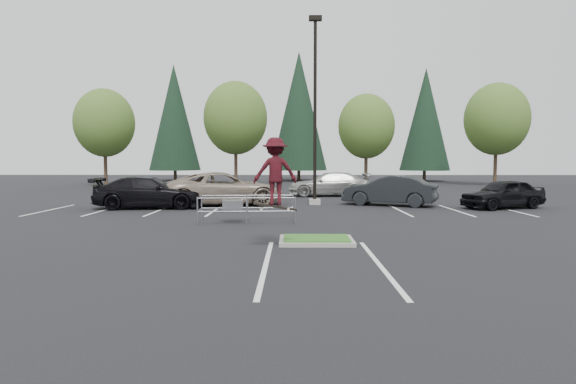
{
  "coord_description": "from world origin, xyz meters",
  "views": [
    {
      "loc": [
        -0.71,
        -14.27,
        2.52
      ],
      "look_at": [
        -0.86,
        1.5,
        1.42
      ],
      "focal_mm": 30.0,
      "sensor_mm": 36.0,
      "label": 1
    }
  ],
  "objects_px": {
    "decid_b": "(235,120)",
    "car_r_black": "(504,194)",
    "car_l_tan": "(222,189)",
    "decid_d": "(496,121)",
    "decid_a": "(104,125)",
    "car_far_silver": "(329,184)",
    "light_pole": "(315,121)",
    "conif_c": "(425,119)",
    "skateboarder": "(275,172)",
    "conif_a": "(174,118)",
    "cart_corral": "(236,206)",
    "car_l_black": "(149,193)",
    "conif_b": "(299,111)",
    "decid_c": "(366,128)",
    "car_r_charc": "(390,190)"
  },
  "relations": [
    {
      "from": "decid_a",
      "to": "conif_c",
      "type": "height_order",
      "value": "conif_c"
    },
    {
      "from": "decid_c",
      "to": "skateboarder",
      "type": "bearing_deg",
      "value": -103.13
    },
    {
      "from": "decid_c",
      "to": "decid_d",
      "type": "bearing_deg",
      "value": 2.39
    },
    {
      "from": "skateboarder",
      "to": "car_l_tan",
      "type": "distance_m",
      "value": 12.99
    },
    {
      "from": "decid_b",
      "to": "car_r_black",
      "type": "distance_m",
      "value": 26.52
    },
    {
      "from": "decid_b",
      "to": "conif_a",
      "type": "xyz_separation_m",
      "value": [
        -7.99,
        9.47,
        1.05
      ]
    },
    {
      "from": "conif_a",
      "to": "car_l_black",
      "type": "relative_size",
      "value": 2.36
    },
    {
      "from": "conif_c",
      "to": "car_far_silver",
      "type": "relative_size",
      "value": 2.29
    },
    {
      "from": "light_pole",
      "to": "decid_b",
      "type": "height_order",
      "value": "light_pole"
    },
    {
      "from": "decid_b",
      "to": "conif_c",
      "type": "distance_m",
      "value": 21.94
    },
    {
      "from": "decid_a",
      "to": "decid_d",
      "type": "relative_size",
      "value": 0.94
    },
    {
      "from": "decid_b",
      "to": "car_far_silver",
      "type": "distance_m",
      "value": 15.64
    },
    {
      "from": "decid_d",
      "to": "skateboarder",
      "type": "height_order",
      "value": "decid_d"
    },
    {
      "from": "conif_a",
      "to": "cart_corral",
      "type": "bearing_deg",
      "value": -72.67
    },
    {
      "from": "car_l_tan",
      "to": "decid_d",
      "type": "bearing_deg",
      "value": -67.21
    },
    {
      "from": "decid_b",
      "to": "car_l_tan",
      "type": "xyz_separation_m",
      "value": [
        1.51,
        -19.03,
        -5.15
      ]
    },
    {
      "from": "light_pole",
      "to": "car_l_black",
      "type": "relative_size",
      "value": 1.84
    },
    {
      "from": "conif_a",
      "to": "cart_corral",
      "type": "height_order",
      "value": "conif_a"
    },
    {
      "from": "car_l_tan",
      "to": "car_far_silver",
      "type": "distance_m",
      "value": 9.01
    },
    {
      "from": "decid_d",
      "to": "car_r_charc",
      "type": "distance_m",
      "value": 23.72
    },
    {
      "from": "decid_c",
      "to": "car_l_black",
      "type": "relative_size",
      "value": 1.53
    },
    {
      "from": "decid_b",
      "to": "decid_c",
      "type": "relative_size",
      "value": 1.15
    },
    {
      "from": "cart_corral",
      "to": "conif_c",
      "type": "bearing_deg",
      "value": 60.31
    },
    {
      "from": "decid_b",
      "to": "car_r_charc",
      "type": "height_order",
      "value": "decid_b"
    },
    {
      "from": "cart_corral",
      "to": "car_l_tan",
      "type": "height_order",
      "value": "car_l_tan"
    },
    {
      "from": "decid_d",
      "to": "car_l_tan",
      "type": "height_order",
      "value": "decid_d"
    },
    {
      "from": "decid_c",
      "to": "conif_a",
      "type": "height_order",
      "value": "conif_a"
    },
    {
      "from": "car_r_black",
      "to": "decid_b",
      "type": "bearing_deg",
      "value": -163.23
    },
    {
      "from": "decid_a",
      "to": "car_far_silver",
      "type": "bearing_deg",
      "value": -31.36
    },
    {
      "from": "conif_c",
      "to": "car_far_silver",
      "type": "distance_m",
      "value": 25.48
    },
    {
      "from": "car_r_black",
      "to": "decid_d",
      "type": "bearing_deg",
      "value": 137.26
    },
    {
      "from": "decid_d",
      "to": "skateboarder",
      "type": "bearing_deg",
      "value": -121.49
    },
    {
      "from": "car_far_silver",
      "to": "decid_d",
      "type": "bearing_deg",
      "value": 125.56
    },
    {
      "from": "decid_d",
      "to": "decid_b",
      "type": "bearing_deg",
      "value": 179.52
    },
    {
      "from": "decid_b",
      "to": "car_l_tan",
      "type": "bearing_deg",
      "value": -85.47
    },
    {
      "from": "decid_c",
      "to": "car_l_tan",
      "type": "xyz_separation_m",
      "value": [
        -10.49,
        -18.33,
        -4.36
      ]
    },
    {
      "from": "decid_b",
      "to": "car_r_black",
      "type": "bearing_deg",
      "value": -52.09
    },
    {
      "from": "conif_c",
      "to": "conif_a",
      "type": "bearing_deg",
      "value": 178.98
    },
    {
      "from": "light_pole",
      "to": "conif_b",
      "type": "relative_size",
      "value": 0.7
    },
    {
      "from": "conif_b",
      "to": "decid_d",
      "type": "bearing_deg",
      "value": -29.47
    },
    {
      "from": "decid_d",
      "to": "car_l_black",
      "type": "distance_m",
      "value": 33.43
    },
    {
      "from": "light_pole",
      "to": "decid_b",
      "type": "bearing_deg",
      "value": 109.35
    },
    {
      "from": "decid_c",
      "to": "cart_corral",
      "type": "xyz_separation_m",
      "value": [
        -8.92,
        -25.33,
        -4.58
      ]
    },
    {
      "from": "decid_a",
      "to": "cart_corral",
      "type": "bearing_deg",
      "value": -59.42
    },
    {
      "from": "conif_c",
      "to": "car_l_black",
      "type": "distance_m",
      "value": 37.34
    },
    {
      "from": "decid_d",
      "to": "decid_a",
      "type": "bearing_deg",
      "value": -179.52
    },
    {
      "from": "decid_d",
      "to": "car_r_charc",
      "type": "height_order",
      "value": "decid_d"
    },
    {
      "from": "conif_b",
      "to": "car_l_black",
      "type": "distance_m",
      "value": 32.36
    },
    {
      "from": "decid_d",
      "to": "car_far_silver",
      "type": "xyz_separation_m",
      "value": [
        -16.25,
        -12.33,
        -5.12
      ]
    },
    {
      "from": "conif_b",
      "to": "cart_corral",
      "type": "height_order",
      "value": "conif_b"
    }
  ]
}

